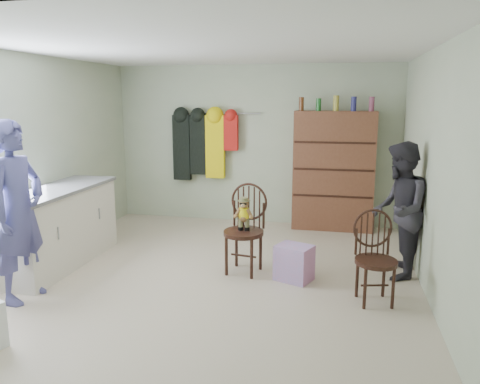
% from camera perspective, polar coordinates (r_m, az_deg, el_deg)
% --- Properties ---
extents(ground_plane, '(5.00, 5.00, 0.00)m').
position_cam_1_polar(ground_plane, '(5.40, -3.09, -10.24)').
color(ground_plane, beige).
rests_on(ground_plane, ground).
extents(room_walls, '(5.00, 5.00, 5.00)m').
position_cam_1_polar(room_walls, '(5.55, -1.83, 7.15)').
color(room_walls, '#B7C1A1').
rests_on(room_walls, ground).
extents(counter, '(0.64, 1.86, 0.94)m').
position_cam_1_polar(counter, '(6.04, -21.36, -3.95)').
color(counter, silver).
rests_on(counter, ground).
extents(chair_front, '(0.52, 0.52, 1.03)m').
position_cam_1_polar(chair_front, '(5.38, 0.64, -3.74)').
color(chair_front, '#391D14').
rests_on(chair_front, ground).
extents(chair_far, '(0.49, 0.49, 0.92)m').
position_cam_1_polar(chair_far, '(4.81, 16.10, -7.21)').
color(chair_far, '#391D14').
rests_on(chair_far, ground).
extents(striped_bag, '(0.46, 0.41, 0.40)m').
position_cam_1_polar(striped_bag, '(5.26, 6.61, -8.57)').
color(striped_bag, pink).
rests_on(striped_bag, ground).
extents(person_left, '(0.46, 0.67, 1.80)m').
position_cam_1_polar(person_left, '(5.06, -25.44, -2.17)').
color(person_left, '#4E4E90').
rests_on(person_left, ground).
extents(person_right, '(0.65, 0.80, 1.53)m').
position_cam_1_polar(person_right, '(5.48, 18.81, -2.14)').
color(person_right, '#2D2B33').
rests_on(person_right, ground).
extents(dresser, '(1.20, 0.39, 2.02)m').
position_cam_1_polar(dresser, '(7.22, 11.32, 2.57)').
color(dresser, brown).
rests_on(dresser, ground).
extents(coat_rack, '(1.42, 0.12, 1.09)m').
position_cam_1_polar(coat_rack, '(7.57, -4.56, 5.77)').
color(coat_rack, '#99999E').
rests_on(coat_rack, ground).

